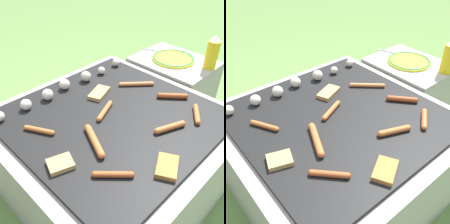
# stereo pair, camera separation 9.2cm
# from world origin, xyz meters

# --- Properties ---
(ground_plane) EXTENTS (14.00, 14.00, 0.00)m
(ground_plane) POSITION_xyz_m (0.00, 0.00, 0.00)
(ground_plane) COLOR #608442
(grill) EXTENTS (1.00, 1.00, 0.45)m
(grill) POSITION_xyz_m (0.00, 0.00, 0.22)
(grill) COLOR #9E998E
(grill) RESTS_ON ground_plane
(side_ledge) EXTENTS (0.39, 0.50, 0.45)m
(side_ledge) POSITION_xyz_m (0.71, 0.13, 0.23)
(side_ledge) COLOR #9E998E
(side_ledge) RESTS_ON ground_plane
(sausage_front_right) EXTENTS (0.13, 0.10, 0.02)m
(sausage_front_right) POSITION_xyz_m (0.27, -0.28, 0.46)
(sausage_front_right) COLOR #B7602D
(sausage_front_right) RESTS_ON grill
(sausage_mid_left) EXTENTS (0.10, 0.19, 0.03)m
(sausage_mid_left) POSITION_xyz_m (-0.18, -0.08, 0.47)
(sausage_mid_left) COLOR #B7602D
(sausage_mid_left) RESTS_ON grill
(sausage_back_left) EXTENTS (0.15, 0.14, 0.02)m
(sausage_back_left) POSITION_xyz_m (0.29, 0.09, 0.46)
(sausage_back_left) COLOR #C6753D
(sausage_back_left) RESTS_ON grill
(sausage_back_right) EXTENTS (0.11, 0.12, 0.02)m
(sausage_back_right) POSITION_xyz_m (-0.25, -0.25, 0.46)
(sausage_back_right) COLOR #A34C23
(sausage_back_right) RESTS_ON grill
(sausage_back_center) EXTENTS (0.15, 0.08, 0.02)m
(sausage_back_center) POSITION_xyz_m (-0.01, 0.04, 0.46)
(sausage_back_center) COLOR #B7602D
(sausage_back_center) RESTS_ON grill
(sausage_front_left) EXTENTS (0.08, 0.13, 0.02)m
(sausage_front_left) POSITION_xyz_m (-0.30, 0.14, 0.46)
(sausage_front_left) COLOR #B7602D
(sausage_front_left) RESTS_ON grill
(sausage_mid_right) EXTENTS (0.15, 0.08, 0.03)m
(sausage_mid_right) POSITION_xyz_m (0.10, -0.25, 0.47)
(sausage_mid_right) COLOR #B7602D
(sausage_mid_right) RESTS_ON grill
(sausage_front_center) EXTENTS (0.11, 0.13, 0.03)m
(sausage_front_center) POSITION_xyz_m (0.32, -0.12, 0.47)
(sausage_front_center) COLOR #93421E
(sausage_front_center) RESTS_ON grill
(bread_slice_center) EXTENTS (0.14, 0.12, 0.02)m
(bread_slice_center) POSITION_xyz_m (-0.09, -0.37, 0.46)
(bread_slice_center) COLOR #B27033
(bread_slice_center) RESTS_ON grill
(bread_slice_right) EXTENTS (0.15, 0.11, 0.02)m
(bread_slice_right) POSITION_xyz_m (0.08, 0.17, 0.46)
(bread_slice_right) COLOR tan
(bread_slice_right) RESTS_ON grill
(bread_slice_left) EXTENTS (0.11, 0.10, 0.02)m
(bread_slice_left) POSITION_xyz_m (-0.35, -0.08, 0.46)
(bread_slice_left) COLOR tan
(bread_slice_left) RESTS_ON grill
(mushroom_row) EXTENTS (0.81, 0.08, 0.06)m
(mushroom_row) POSITION_xyz_m (-0.02, 0.33, 0.48)
(mushroom_row) COLOR beige
(mushroom_row) RESTS_ON grill
(plate_colorful) EXTENTS (0.27, 0.27, 0.02)m
(plate_colorful) POSITION_xyz_m (0.71, 0.14, 0.46)
(plate_colorful) COLOR yellow
(plate_colorful) RESTS_ON side_ledge
(condiment_bottle) EXTENTS (0.07, 0.07, 0.21)m
(condiment_bottle) POSITION_xyz_m (0.76, -0.08, 0.55)
(condiment_bottle) COLOR gold
(condiment_bottle) RESTS_ON side_ledge
(fork_utensil) EXTENTS (0.08, 0.19, 0.01)m
(fork_utensil) POSITION_xyz_m (0.73, 0.31, 0.46)
(fork_utensil) COLOR silver
(fork_utensil) RESTS_ON side_ledge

